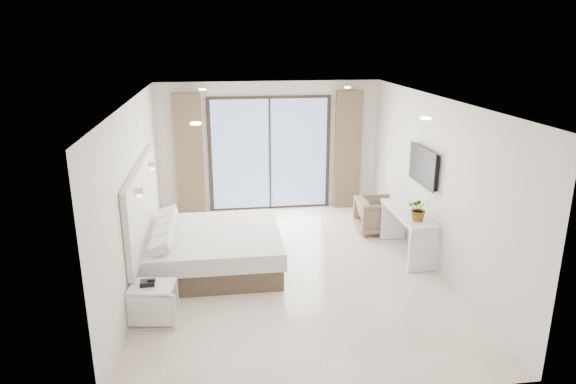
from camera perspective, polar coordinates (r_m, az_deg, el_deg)
name	(u,v)px	position (r m, az deg, el deg)	size (l,w,h in m)	color
ground	(291,270)	(8.29, 0.29, -8.63)	(6.20, 6.20, 0.00)	beige
room_shell	(272,162)	(8.46, -1.79, 3.30)	(4.62, 6.22, 2.72)	silver
bed	(211,249)	(8.34, -8.50, -6.30)	(2.13, 2.03, 0.74)	brown
nightstand	(153,303)	(7.04, -14.73, -11.87)	(0.62, 0.53, 0.51)	silver
phone	(148,283)	(6.93, -15.33, -9.72)	(0.18, 0.14, 0.06)	black
console_desk	(408,224)	(8.86, 13.17, -3.43)	(0.48, 1.52, 0.77)	silver
plant	(419,211)	(8.37, 14.37, -2.10)	(0.35, 0.39, 0.31)	#33662D
armchair	(377,213)	(9.84, 9.82, -2.36)	(0.70, 0.66, 0.72)	#7E7152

